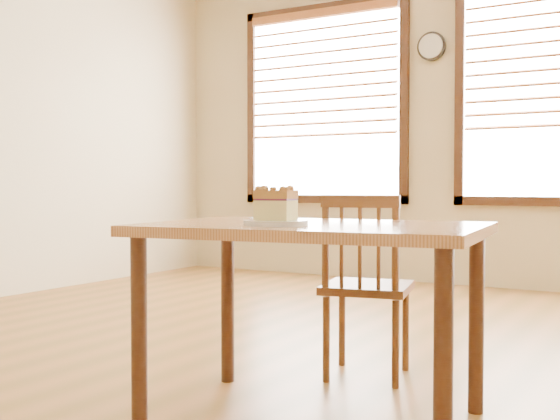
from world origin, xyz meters
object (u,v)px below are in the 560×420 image
object	(u,v)px
cafe_chair_main	(366,285)
plate	(276,223)
cafe_table_main	(314,249)
cake_slice	(275,204)
wall_clock	(431,46)

from	to	relation	value
cafe_chair_main	plate	xyz separation A→B (m)	(0.00, -0.81, 0.32)
cafe_table_main	plate	size ratio (longest dim) A/B	5.72
plate	cake_slice	world-z (taller)	cake_slice
cafe_table_main	cafe_chair_main	size ratio (longest dim) A/B	1.55
cafe_chair_main	wall_clock	bearing A→B (deg)	-89.00
wall_clock	cake_slice	world-z (taller)	wall_clock
cake_slice	wall_clock	bearing A→B (deg)	95.17
cafe_chair_main	cake_slice	xyz separation A→B (m)	(0.00, -0.81, 0.39)
cafe_chair_main	plate	distance (m)	0.87
cafe_table_main	plate	distance (m)	0.21
cafe_table_main	plate	xyz separation A→B (m)	(-0.07, -0.17, 0.10)
wall_clock	cafe_chair_main	xyz separation A→B (m)	(0.77, -3.20, -1.72)
wall_clock	cafe_table_main	size ratio (longest dim) A/B	0.19
cafe_table_main	cake_slice	size ratio (longest dim) A/B	9.02
cafe_table_main	cake_slice	xyz separation A→B (m)	(-0.07, -0.17, 0.17)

